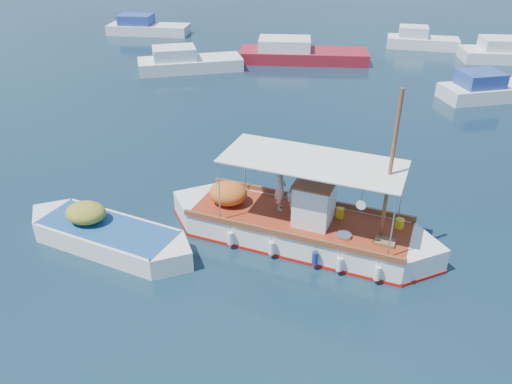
# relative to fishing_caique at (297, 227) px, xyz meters

# --- Properties ---
(ground) EXTENTS (160.00, 160.00, 0.00)m
(ground) POSITION_rel_fishing_caique_xyz_m (-0.64, 0.38, -0.50)
(ground) COLOR black
(ground) RESTS_ON ground
(fishing_caique) EXTENTS (9.21, 3.78, 5.71)m
(fishing_caique) POSITION_rel_fishing_caique_xyz_m (0.00, 0.00, 0.00)
(fishing_caique) COLOR white
(fishing_caique) RESTS_ON ground
(dinghy) EXTENTS (6.24, 2.88, 1.57)m
(dinghy) POSITION_rel_fishing_caique_xyz_m (-6.02, -1.52, -0.17)
(dinghy) COLOR white
(dinghy) RESTS_ON ground
(bg_boat_nw) EXTENTS (7.23, 5.00, 1.80)m
(bg_boat_nw) POSITION_rel_fishing_caique_xyz_m (-9.73, 18.10, -0.01)
(bg_boat_nw) COLOR silver
(bg_boat_nw) RESTS_ON ground
(bg_boat_n) EXTENTS (9.27, 3.81, 1.80)m
(bg_boat_n) POSITION_rel_fishing_caique_xyz_m (-2.62, 21.85, -0.01)
(bg_boat_n) COLOR maroon
(bg_boat_n) RESTS_ON ground
(bg_boat_ne) EXTENTS (6.09, 4.31, 1.80)m
(bg_boat_ne) POSITION_rel_fishing_caique_xyz_m (8.97, 16.08, -0.01)
(bg_boat_ne) COLOR silver
(bg_boat_ne) RESTS_ON ground
(bg_boat_far_w) EXTENTS (7.01, 2.76, 1.80)m
(bg_boat_far_w) POSITION_rel_fishing_caique_xyz_m (-16.64, 27.93, -0.01)
(bg_boat_far_w) COLOR silver
(bg_boat_far_w) RESTS_ON ground
(bg_boat_far_n) EXTENTS (5.41, 2.19, 1.80)m
(bg_boat_far_n) POSITION_rel_fishing_caique_xyz_m (6.16, 27.59, -0.01)
(bg_boat_far_n) COLOR silver
(bg_boat_far_n) RESTS_ON ground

